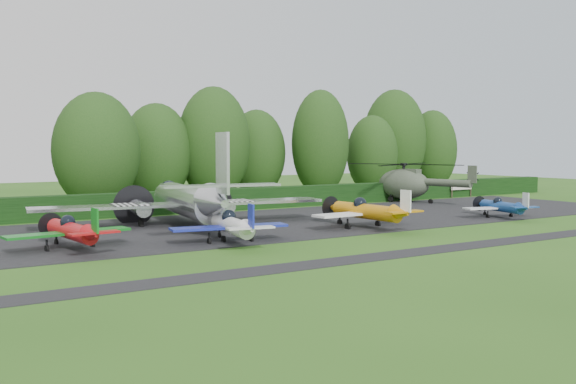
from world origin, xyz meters
TOP-DOWN VIEW (x-y plane):
  - ground at (0.00, 0.00)m, footprint 160.00×160.00m
  - apron at (0.00, 10.00)m, footprint 70.00×18.00m
  - taxiway_verge at (0.00, -6.00)m, footprint 70.00×2.00m
  - hedgerow at (0.00, 21.00)m, footprint 90.00×1.60m
  - transport_plane at (-7.69, 11.18)m, footprint 22.09×16.94m
  - light_plane_red at (-17.67, 5.07)m, footprint 7.13×7.50m
  - light_plane_white at (-8.81, 2.32)m, footprint 7.29×7.67m
  - light_plane_orange at (2.78, 3.62)m, footprint 7.99×8.40m
  - light_plane_blue at (16.53, 2.81)m, footprint 6.16×6.48m
  - helicopter at (20.44, 18.74)m, footprint 12.91×15.11m
  - sign_board at (30.63, 19.99)m, footprint 3.54×0.13m
  - tree_2 at (11.16, 34.30)m, footprint 6.92×6.92m
  - tree_3 at (31.65, 32.90)m, footprint 8.48×8.48m
  - tree_4 at (25.83, 30.51)m, footprint 6.45×6.45m
  - tree_5 at (4.24, 31.63)m, footprint 7.98×7.98m
  - tree_7 at (-9.47, 28.58)m, footprint 8.16×8.16m
  - tree_8 at (-2.06, 32.43)m, footprint 7.41×7.41m
  - tree_9 at (37.96, 32.12)m, footprint 6.78×6.78m
  - tree_10 at (17.76, 30.46)m, footprint 6.89×6.89m

SIDE VIEW (x-z plane):
  - ground at x=0.00m, z-range 0.00..0.00m
  - hedgerow at x=0.00m, z-range -1.00..1.00m
  - taxiway_verge at x=0.00m, z-range 0.00..0.00m
  - apron at x=0.00m, z-range 0.00..0.01m
  - light_plane_blue at x=16.53m, z-range -0.20..2.17m
  - light_plane_red at x=-17.67m, z-range -0.23..2.51m
  - light_plane_white at x=-8.81m, z-range -0.23..2.57m
  - light_plane_orange at x=2.78m, z-range -0.26..2.81m
  - sign_board at x=30.63m, z-range 0.35..2.34m
  - transport_plane at x=-7.69m, z-range -1.57..5.51m
  - helicopter at x=20.44m, z-range 0.15..4.31m
  - tree_4 at x=25.83m, z-range -0.01..9.85m
  - tree_2 at x=11.16m, z-range -0.01..10.32m
  - tree_8 at x=-2.06m, z-range -0.01..10.51m
  - tree_9 at x=37.96m, z-range -0.01..10.95m
  - tree_7 at x=-9.47m, z-range -0.01..11.09m
  - tree_5 at x=4.24m, z-range -0.01..12.50m
  - tree_10 at x=17.76m, z-range -0.01..12.70m
  - tree_3 at x=31.65m, z-range -0.01..13.54m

